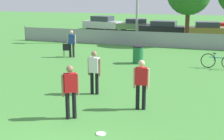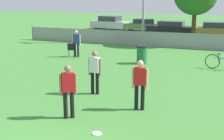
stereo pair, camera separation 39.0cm
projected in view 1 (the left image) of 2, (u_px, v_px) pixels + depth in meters
The scene contains 13 objects.
fence_backline at pixel (168, 40), 22.75m from camera, with size 24.42×0.07×1.21m.
player_receiver_white at pixel (94, 70), 11.78m from camera, with size 0.53×0.23×1.67m.
player_defender_red at pixel (70, 89), 9.38m from camera, with size 0.45×0.40×1.67m.
player_thrower_red at pixel (141, 81), 10.16m from camera, with size 0.53×0.28×1.67m.
spectator_in_blue at pixel (72, 42), 18.99m from camera, with size 0.49×0.33×1.65m.
frisbee_disc at pixel (101, 134), 8.50m from camera, with size 0.28×0.28×0.03m.
folding_chair_sideline at pixel (66, 49), 19.05m from camera, with size 0.51×0.51×0.86m.
bicycle_sideline at pixel (219, 61), 16.07m from camera, with size 1.80×0.44×0.82m.
trash_bin at pixel (138, 54), 17.34m from camera, with size 0.61×0.61×0.99m.
parked_car_silver at pixel (102, 23), 34.73m from camera, with size 4.38×2.34×1.52m.
parked_car_olive at pixel (136, 25), 33.61m from camera, with size 4.50×2.57×1.30m.
parked_car_dark at pixel (164, 28), 30.47m from camera, with size 4.63×1.84×1.32m.
parked_car_tan at pixel (207, 29), 28.92m from camera, with size 4.29×2.19×1.36m.
Camera 1 is at (3.50, -4.74, 3.68)m, focal length 50.00 mm.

